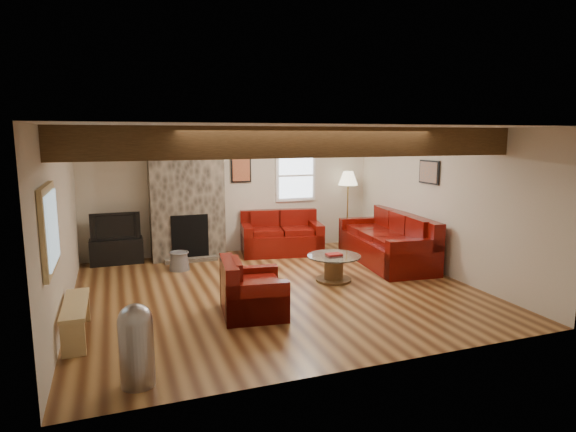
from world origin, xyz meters
name	(u,v)px	position (x,y,z in m)	size (l,w,h in m)	color
room	(277,211)	(0.00, 0.00, 1.25)	(8.00, 8.00, 8.00)	#562F16
oak_beam	(308,142)	(0.00, -1.25, 2.31)	(6.00, 0.36, 0.38)	#372410
chimney_breast	(187,197)	(-1.00, 2.49, 1.22)	(1.40, 0.67, 2.50)	#36312A
back_window	(296,175)	(1.35, 2.71, 1.55)	(0.90, 0.08, 1.10)	white
hatch_window	(50,229)	(-2.96, -1.50, 1.45)	(0.08, 1.00, 0.90)	tan
ceiling_dome	(309,133)	(0.90, 0.90, 2.44)	(0.40, 0.40, 0.18)	white
artwork_back	(241,170)	(0.15, 2.71, 1.70)	(0.42, 0.06, 0.52)	black
artwork_right	(429,172)	(2.96, 0.30, 1.75)	(0.06, 0.55, 0.42)	black
sofa_three	(386,238)	(2.48, 0.87, 0.47)	(2.41, 1.01, 0.93)	#480805
loveseat	(281,233)	(0.85, 2.23, 0.43)	(1.61, 0.93, 0.86)	#480805
armchair_red	(253,287)	(-0.63, -0.85, 0.38)	(0.93, 0.82, 0.75)	#480805
coffee_table	(334,268)	(1.04, 0.13, 0.22)	(0.89, 0.89, 0.46)	#452C16
tv_cabinet	(117,251)	(-2.34, 2.53, 0.24)	(0.95, 0.38, 0.48)	black
television	(115,225)	(-2.34, 2.53, 0.73)	(0.89, 0.12, 0.51)	black
floor_lamp	(348,182)	(2.43, 2.38, 1.40)	(0.42, 0.42, 1.63)	tan
pine_bench	(76,321)	(-2.83, -0.91, 0.22)	(0.27, 1.16, 0.43)	tan
pedal_bin	(136,345)	(-2.20, -2.31, 0.41)	(0.33, 0.33, 0.82)	#99999D
coal_bucket	(179,261)	(-1.29, 1.67, 0.17)	(0.36, 0.36, 0.34)	gray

